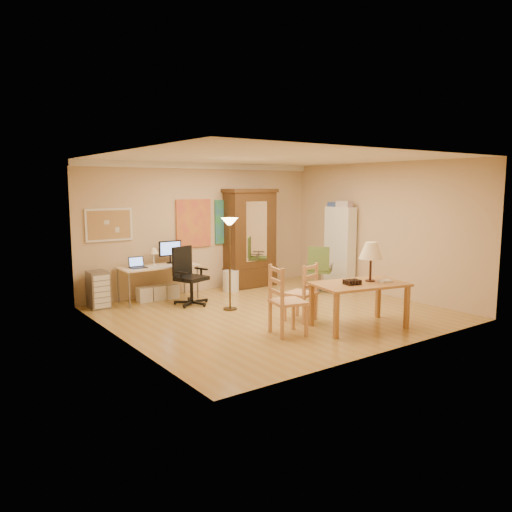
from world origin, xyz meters
TOP-DOWN VIEW (x-y plane):
  - floor at (0.00, 0.00)m, footprint 5.50×5.50m
  - crown_molding at (0.00, 2.46)m, footprint 5.50×0.08m
  - corkboard at (-2.05, 2.47)m, footprint 0.90×0.04m
  - art_panel_left at (-0.25, 2.47)m, footprint 0.80×0.04m
  - art_panel_right at (0.65, 2.47)m, footprint 0.75×0.04m
  - dining_table at (0.63, -1.46)m, footprint 1.58×1.14m
  - ladder_chair_back at (0.07, -0.64)m, footprint 0.55×0.54m
  - ladder_chair_left at (-0.65, -1.10)m, footprint 0.56×0.58m
  - torchiere_lamp at (-0.50, 0.69)m, footprint 0.30×0.30m
  - computer_desk at (-1.21, 2.15)m, footprint 1.51×0.66m
  - office_chair_black at (-0.90, 1.46)m, footprint 0.67×0.67m
  - office_chair_green at (1.84, 0.84)m, footprint 0.63×0.63m
  - drawer_cart at (-2.39, 2.20)m, footprint 0.34×0.41m
  - armoire at (1.03, 2.24)m, footprint 1.18×0.56m
  - bookshelf at (2.55, 0.97)m, footprint 0.27×0.71m
  - wastebin at (0.38, 2.04)m, footprint 0.35×0.35m

SIDE VIEW (x-z plane):
  - floor at x=0.00m, z-range 0.00..0.00m
  - wastebin at x=0.38m, z-range 0.00..0.44m
  - office_chair_green at x=1.84m, z-range -0.23..0.76m
  - office_chair_black at x=-0.90m, z-range -0.25..0.84m
  - drawer_cart at x=-2.39m, z-range 0.00..0.68m
  - computer_desk at x=-1.21m, z-range -0.15..0.99m
  - ladder_chair_back at x=0.07m, z-range -0.03..0.94m
  - ladder_chair_left at x=-0.65m, z-range -0.03..1.02m
  - dining_table at x=0.63m, z-range 0.18..1.52m
  - bookshelf at x=2.55m, z-range 0.00..1.77m
  - armoire at x=1.03m, z-range -0.14..2.02m
  - torchiere_lamp at x=-0.50m, z-range 0.50..2.17m
  - art_panel_left at x=-0.25m, z-range 0.95..1.95m
  - art_panel_right at x=0.65m, z-range 0.98..1.92m
  - corkboard at x=-2.05m, z-range 1.19..1.81m
  - crown_molding at x=0.00m, z-range 2.58..2.70m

